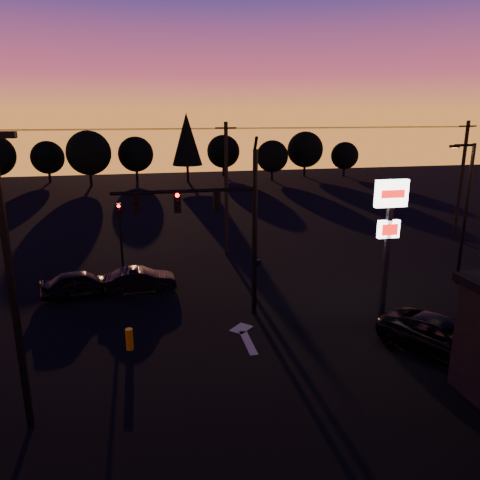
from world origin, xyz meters
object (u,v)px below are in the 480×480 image
object	(u,v)px
car_left	(81,284)
pylon_sign	(389,222)
car_mid	(140,280)
streetlight	(465,209)
suv_parked	(444,338)
traffic_signal_mast	(221,217)
bollard	(129,339)
secondary_signal	(120,228)
parking_lot_light	(9,270)

from	to	relation	value
car_left	pylon_sign	bearing A→B (deg)	-125.41
car_mid	pylon_sign	bearing A→B (deg)	-124.99
streetlight	suv_parked	bearing A→B (deg)	-129.25
traffic_signal_mast	pylon_sign	xyz separation A→B (m)	(7.10, -2.49, -0.02)
pylon_sign	traffic_signal_mast	bearing A→B (deg)	160.64
pylon_sign	suv_parked	world-z (taller)	pylon_sign
bollard	car_mid	distance (m)	6.70
secondary_signal	car_left	bearing A→B (deg)	-121.92
secondary_signal	suv_parked	world-z (taller)	secondary_signal
traffic_signal_mast	pylon_sign	bearing A→B (deg)	-19.36
traffic_signal_mast	streetlight	bearing A→B (deg)	6.14
traffic_signal_mast	streetlight	world-z (taller)	traffic_signal_mast
traffic_signal_mast	bollard	distance (m)	6.75
suv_parked	pylon_sign	bearing A→B (deg)	81.39
traffic_signal_mast	secondary_signal	size ratio (longest dim) A/B	1.97
secondary_signal	car_mid	distance (m)	4.11
parking_lot_light	streetlight	size ratio (longest dim) A/B	1.14
secondary_signal	car_left	distance (m)	4.53
parking_lot_light	car_mid	xyz separation A→B (m)	(3.52, 11.18, -4.63)
secondary_signal	pylon_sign	world-z (taller)	pylon_sign
suv_parked	parking_lot_light	bearing A→B (deg)	157.07
pylon_sign	car_mid	distance (m)	13.55
car_left	car_mid	size ratio (longest dim) A/B	1.05
pylon_sign	car_left	bearing A→B (deg)	154.90
secondary_signal	car_mid	world-z (taller)	secondary_signal
bollard	parking_lot_light	bearing A→B (deg)	-123.81
traffic_signal_mast	car_mid	distance (m)	7.14
suv_parked	traffic_signal_mast	bearing A→B (deg)	117.61
traffic_signal_mast	suv_parked	world-z (taller)	traffic_signal_mast
pylon_sign	car_left	world-z (taller)	pylon_sign
secondary_signal	car_mid	xyz separation A→B (m)	(1.02, -3.31, -2.22)
secondary_signal	traffic_signal_mast	bearing A→B (deg)	-56.81
secondary_signal	bollard	world-z (taller)	secondary_signal
car_mid	suv_parked	xyz separation A→B (m)	(12.08, -9.79, 0.09)
secondary_signal	streetlight	xyz separation A→B (m)	(18.91, -5.99, 1.56)
traffic_signal_mast	car_mid	size ratio (longest dim) A/B	2.19
secondary_signal	streetlight	distance (m)	19.89
traffic_signal_mast	pylon_sign	distance (m)	7.52
streetlight	suv_parked	distance (m)	9.90
bollard	car_mid	size ratio (longest dim) A/B	0.24
parking_lot_light	pylon_sign	world-z (taller)	parking_lot_light
car_left	suv_parked	bearing A→B (deg)	-132.91
traffic_signal_mast	bollard	bearing A→B (deg)	-150.38
car_mid	suv_parked	size ratio (longest dim) A/B	0.74
streetlight	car_left	distance (m)	21.50
streetlight	car_mid	world-z (taller)	streetlight
pylon_sign	streetlight	world-z (taller)	streetlight
pylon_sign	streetlight	distance (m)	8.00
secondary_signal	car_mid	size ratio (longest dim) A/B	1.11
pylon_sign	car_mid	bearing A→B (deg)	148.70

